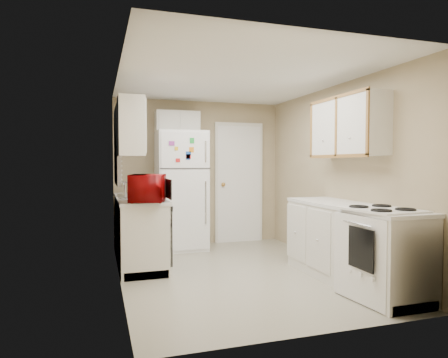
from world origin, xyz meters
name	(u,v)px	position (x,y,z in m)	size (l,w,h in m)	color
floor	(236,273)	(0.00, 0.00, 0.00)	(3.80, 3.80, 0.00)	#B4AE99
ceiling	(236,79)	(0.00, 0.00, 2.40)	(3.80, 3.80, 0.00)	white
wall_left	(119,178)	(-1.40, 0.00, 1.20)	(3.80, 3.80, 0.00)	tan
wall_right	(335,175)	(1.40, 0.00, 1.20)	(3.80, 3.80, 0.00)	tan
wall_back	(199,173)	(0.00, 1.90, 1.20)	(2.80, 2.80, 0.00)	tan
wall_front	(316,185)	(0.00, -1.90, 1.20)	(2.80, 2.80, 0.00)	tan
left_counter	(139,230)	(-1.10, 0.90, 0.45)	(0.60, 1.80, 0.90)	silver
dishwasher	(167,233)	(-0.81, 0.30, 0.49)	(0.03, 0.58, 0.72)	black
sink	(138,199)	(-1.10, 1.05, 0.86)	(0.54, 0.74, 0.16)	gray
microwave	(148,189)	(-1.05, 0.22, 1.05)	(0.33, 0.59, 0.39)	#7F0406
soap_bottle	(132,187)	(-1.15, 1.49, 1.00)	(0.08, 0.08, 0.17)	white
window_blinds	(118,146)	(-1.36, 1.05, 1.60)	(0.10, 0.98, 1.08)	silver
upper_cabinet_left	(131,127)	(-1.25, 0.22, 1.80)	(0.30, 0.45, 0.70)	silver
refrigerator	(181,190)	(-0.38, 1.60, 0.93)	(0.77, 0.75, 1.87)	white
cabinet_over_fridge	(177,124)	(-0.40, 1.75, 2.00)	(0.70, 0.30, 0.40)	silver
interior_door	(239,183)	(0.70, 1.86, 1.02)	(0.86, 0.06, 2.08)	white
right_counter	(351,244)	(1.10, -0.80, 0.45)	(0.60, 2.00, 0.90)	silver
stove	(381,257)	(1.05, -1.36, 0.43)	(0.58, 0.71, 0.87)	white
upper_cabinet_right	(348,127)	(1.25, -0.50, 1.80)	(0.30, 1.20, 0.70)	silver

